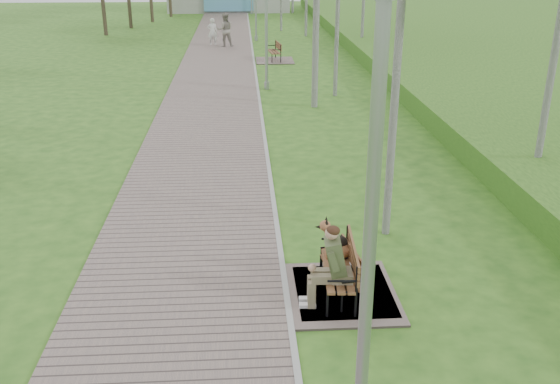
{
  "coord_description": "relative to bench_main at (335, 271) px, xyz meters",
  "views": [
    {
      "loc": [
        -0.66,
        -4.42,
        5.33
      ],
      "look_at": [
        0.01,
        6.1,
        1.12
      ],
      "focal_mm": 40.0,
      "sensor_mm": 36.0,
      "label": 1
    }
  ],
  "objects": [
    {
      "name": "bench_second",
      "position": [
        0.13,
        0.08,
        -0.28
      ],
      "size": [
        1.54,
        1.71,
        0.95
      ],
      "color": "#73625D",
      "rests_on": "ground"
    },
    {
      "name": "bench_main",
      "position": [
        0.0,
        0.0,
        0.0
      ],
      "size": [
        1.84,
        2.04,
        1.6
      ],
      "color": "#73625D",
      "rests_on": "ground"
    },
    {
      "name": "lamp_post_near",
      "position": [
        -0.36,
        -3.97,
        1.98
      ],
      "size": [
        0.2,
        0.2,
        5.2
      ],
      "color": "#979A9F",
      "rests_on": "ground"
    },
    {
      "name": "lamp_post_second",
      "position": [
        -0.42,
        15.53,
        1.88
      ],
      "size": [
        0.19,
        0.19,
        4.99
      ],
      "color": "#979A9F",
      "rests_on": "ground"
    },
    {
      "name": "pedestrian_far",
      "position": [
        -2.23,
        26.45,
        0.47
      ],
      "size": [
        0.96,
        0.79,
        1.84
      ],
      "primitive_type": "imported",
      "rotation": [
        0.0,
        0.0,
        3.25
      ],
      "color": "gray",
      "rests_on": "ground"
    },
    {
      "name": "walkway",
      "position": [
        -2.52,
        17.2,
        -0.43
      ],
      "size": [
        3.5,
        67.0,
        0.04
      ],
      "primitive_type": "cube",
      "color": "#73625D",
      "rests_on": "ground"
    },
    {
      "name": "lamp_post_third",
      "position": [
        -0.46,
        28.75,
        1.82
      ],
      "size": [
        0.19,
        0.19,
        4.86
      ],
      "color": "#979A9F",
      "rests_on": "ground"
    },
    {
      "name": "embankment",
      "position": [
        11.23,
        15.7,
        -0.45
      ],
      "size": [
        14.0,
        70.0,
        1.6
      ],
      "primitive_type": "cube",
      "color": "#5C962D",
      "rests_on": "ground"
    },
    {
      "name": "pedestrian_near",
      "position": [
        -2.95,
        27.03,
        0.3
      ],
      "size": [
        0.56,
        0.38,
        1.5
      ],
      "primitive_type": "imported",
      "rotation": [
        0.0,
        0.0,
        3.18
      ],
      "color": "white",
      "rests_on": "ground"
    },
    {
      "name": "bench_third",
      "position": [
        0.21,
        21.86,
        -0.24
      ],
      "size": [
        1.81,
        2.01,
        1.11
      ],
      "color": "#73625D",
      "rests_on": "ground"
    },
    {
      "name": "kerb",
      "position": [
        -0.77,
        17.2,
        -0.42
      ],
      "size": [
        0.1,
        67.0,
        0.05
      ],
      "primitive_type": "cube",
      "color": "#999993",
      "rests_on": "ground"
    }
  ]
}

